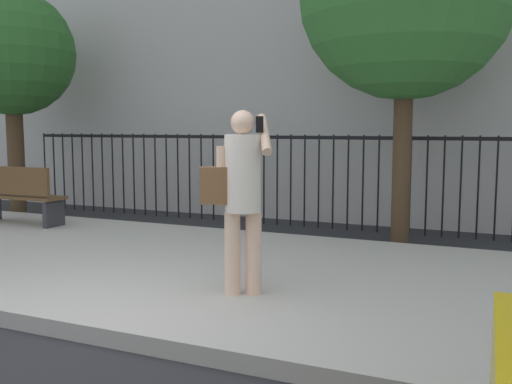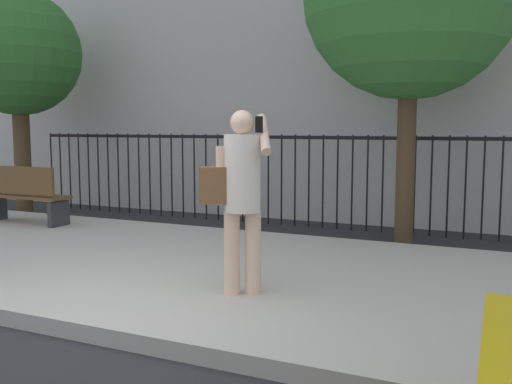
# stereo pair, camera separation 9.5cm
# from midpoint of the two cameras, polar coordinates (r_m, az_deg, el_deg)

# --- Properties ---
(ground_plane) EXTENTS (60.00, 60.00, 0.00)m
(ground_plane) POSITION_cam_midpoint_polar(r_m,az_deg,el_deg) (5.04, -16.95, -13.87)
(ground_plane) COLOR #28282B
(sidewalk) EXTENTS (28.00, 4.40, 0.15)m
(sidewalk) POSITION_cam_midpoint_polar(r_m,az_deg,el_deg) (6.73, -4.24, -7.78)
(sidewalk) COLOR #B2ADA3
(sidewalk) RESTS_ON ground
(iron_fence) EXTENTS (12.03, 0.04, 1.60)m
(iron_fence) POSITION_cam_midpoint_polar(r_m,az_deg,el_deg) (9.94, 6.21, 2.32)
(iron_fence) COLOR black
(iron_fence) RESTS_ON ground
(pedestrian_on_phone) EXTENTS (0.72, 0.61, 1.73)m
(pedestrian_on_phone) POSITION_cam_midpoint_polar(r_m,az_deg,el_deg) (5.37, -1.12, 0.36)
(pedestrian_on_phone) COLOR beige
(pedestrian_on_phone) RESTS_ON sidewalk
(street_bench) EXTENTS (1.60, 0.45, 0.95)m
(street_bench) POSITION_cam_midpoint_polar(r_m,az_deg,el_deg) (10.14, -21.87, -0.13)
(street_bench) COLOR brown
(street_bench) RESTS_ON sidewalk
(street_tree_mid) EXTENTS (2.38, 2.38, 4.33)m
(street_tree_mid) POSITION_cam_midpoint_polar(r_m,az_deg,el_deg) (12.18, -22.23, 12.45)
(street_tree_mid) COLOR #4C3823
(street_tree_mid) RESTS_ON ground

